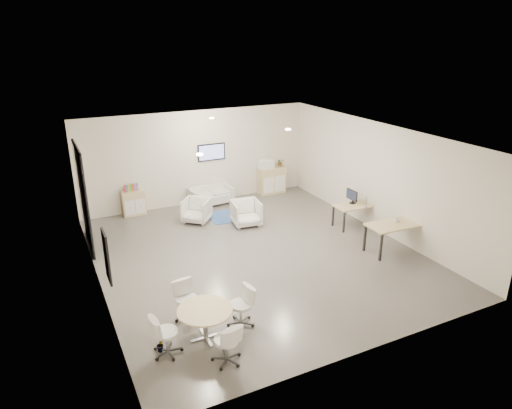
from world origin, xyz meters
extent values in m
cube|color=#55524D|center=(0.00, 0.00, -0.40)|extent=(8.00, 9.00, 0.80)
cube|color=white|center=(0.00, 0.00, 3.60)|extent=(8.00, 9.00, 0.80)
cube|color=beige|center=(0.00, 4.90, 1.60)|extent=(8.00, 0.80, 3.20)
cube|color=beige|center=(0.00, -4.90, 1.60)|extent=(8.00, 0.80, 3.20)
cube|color=beige|center=(-4.40, 0.00, 1.60)|extent=(0.80, 9.00, 3.20)
cube|color=beige|center=(4.40, 0.00, 1.60)|extent=(0.80, 9.00, 3.20)
cube|color=black|center=(-3.96, 2.50, 1.43)|extent=(0.02, 1.90, 2.85)
cube|color=black|center=(-3.94, 2.50, 2.81)|extent=(0.06, 1.90, 0.08)
cube|color=black|center=(-3.94, 1.59, 1.43)|extent=(0.06, 0.08, 2.85)
cube|color=black|center=(-3.94, 3.41, 1.43)|extent=(0.06, 0.08, 2.85)
cube|color=black|center=(-3.94, 2.65, 1.43)|extent=(0.06, 0.07, 2.85)
cube|color=#B2B2B7|center=(-3.90, 2.05, 1.05)|extent=(0.04, 0.60, 0.05)
cube|color=black|center=(-3.98, -1.60, 1.55)|extent=(0.04, 0.54, 1.04)
cube|color=white|center=(-3.95, -1.60, 1.55)|extent=(0.01, 0.46, 0.96)
cube|color=#E1775A|center=(-3.95, -1.60, 1.35)|extent=(0.01, 0.32, 0.30)
cube|color=black|center=(0.50, 4.46, 1.75)|extent=(0.98, 0.05, 0.58)
cube|color=#93A9FF|center=(0.50, 4.44, 1.75)|extent=(0.90, 0.01, 0.50)
cylinder|color=#FFEAC6|center=(-1.80, -1.00, 3.18)|extent=(0.14, 0.14, 0.03)
cylinder|color=#FFEAC6|center=(1.20, 0.50, 3.18)|extent=(0.14, 0.14, 0.03)
cylinder|color=#FFEAC6|center=(0.00, 3.00, 3.18)|extent=(0.14, 0.14, 0.03)
cube|color=tan|center=(-2.30, 4.29, 0.41)|extent=(0.73, 0.36, 0.82)
cube|color=white|center=(-2.47, 4.10, 0.33)|extent=(0.31, 0.02, 0.49)
cube|color=white|center=(-2.13, 4.10, 0.33)|extent=(0.31, 0.02, 0.49)
cube|color=tan|center=(2.73, 4.24, 0.49)|extent=(0.99, 0.46, 0.99)
cube|color=white|center=(2.51, 4.00, 0.39)|extent=(0.41, 0.02, 0.59)
cube|color=white|center=(2.96, 4.00, 0.39)|extent=(0.41, 0.02, 0.59)
cube|color=red|center=(-2.53, 4.29, 0.93)|extent=(0.04, 0.14, 0.22)
cube|color=#337FCC|center=(-2.47, 4.29, 0.93)|extent=(0.04, 0.14, 0.22)
cube|color=gold|center=(-2.42, 4.29, 0.93)|extent=(0.04, 0.14, 0.22)
cube|color=#4CB24C|center=(-2.36, 4.29, 0.93)|extent=(0.04, 0.14, 0.22)
cube|color=#CC6619|center=(-2.31, 4.29, 0.93)|extent=(0.04, 0.14, 0.22)
cube|color=purple|center=(-2.25, 4.29, 0.93)|extent=(0.04, 0.14, 0.22)
cube|color=#E54C7F|center=(-2.20, 4.29, 0.93)|extent=(0.04, 0.14, 0.22)
cube|color=teal|center=(-2.15, 4.29, 0.93)|extent=(0.04, 0.14, 0.22)
cube|color=white|center=(2.50, 4.24, 1.13)|extent=(0.48, 0.40, 0.28)
cube|color=white|center=(2.50, 4.24, 1.30)|extent=(0.36, 0.30, 0.06)
cube|color=silver|center=(0.29, 4.09, 0.23)|extent=(1.51, 0.85, 0.27)
cube|color=silver|center=(0.29, 4.37, 0.50)|extent=(1.46, 0.29, 0.27)
cube|color=silver|center=(-0.37, 4.09, 0.36)|extent=(0.19, 0.73, 0.54)
cube|color=silver|center=(0.95, 4.09, 0.36)|extent=(0.19, 0.73, 0.54)
cube|color=navy|center=(0.59, 2.81, 0.01)|extent=(1.68, 1.15, 0.01)
imported|color=silver|center=(-0.67, 2.85, 0.41)|extent=(1.08, 1.08, 0.82)
imported|color=silver|center=(0.62, 1.93, 0.43)|extent=(0.93, 0.88, 0.85)
cube|color=tan|center=(3.58, 0.40, 0.66)|extent=(1.33, 0.69, 0.04)
cube|color=black|center=(2.97, 0.12, 0.32)|extent=(0.05, 0.05, 0.64)
cube|color=black|center=(4.18, 0.12, 0.32)|extent=(0.05, 0.05, 0.64)
cube|color=black|center=(2.97, 0.68, 0.32)|extent=(0.05, 0.05, 0.64)
cube|color=black|center=(4.18, 0.68, 0.32)|extent=(0.05, 0.05, 0.64)
cube|color=tan|center=(3.44, -1.45, 0.77)|extent=(1.54, 0.82, 0.04)
cube|color=black|center=(2.73, -1.78, 0.37)|extent=(0.05, 0.05, 0.75)
cube|color=black|center=(4.14, -1.78, 0.37)|extent=(0.05, 0.05, 0.75)
cube|color=black|center=(2.73, -1.13, 0.37)|extent=(0.05, 0.05, 0.75)
cube|color=black|center=(4.14, -1.13, 0.37)|extent=(0.05, 0.05, 0.75)
cylinder|color=black|center=(3.58, 0.55, 0.69)|extent=(0.20, 0.20, 0.02)
cube|color=black|center=(3.58, 0.55, 0.81)|extent=(0.04, 0.03, 0.24)
cube|color=black|center=(3.53, 0.55, 0.96)|extent=(0.03, 0.50, 0.32)
cylinder|color=tan|center=(-2.46, -2.82, 0.63)|extent=(1.07, 1.07, 0.04)
cylinder|color=#B2B2B7|center=(-2.46, -2.82, 0.31)|extent=(0.10, 0.10, 0.61)
cube|color=#B2B2B7|center=(-2.46, -2.82, 0.01)|extent=(0.62, 0.06, 0.03)
cube|color=#B2B2B7|center=(-2.46, -2.82, 0.01)|extent=(0.06, 0.62, 0.03)
imported|color=#3F7F3F|center=(3.10, 4.26, 1.10)|extent=(0.28, 0.30, 0.22)
imported|color=#3F7F3F|center=(-3.35, -2.82, 0.07)|extent=(0.24, 0.33, 0.13)
imported|color=white|center=(3.56, -1.38, 0.86)|extent=(0.14, 0.12, 0.13)
camera|label=1|loc=(-4.85, -9.89, 5.56)|focal=32.00mm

